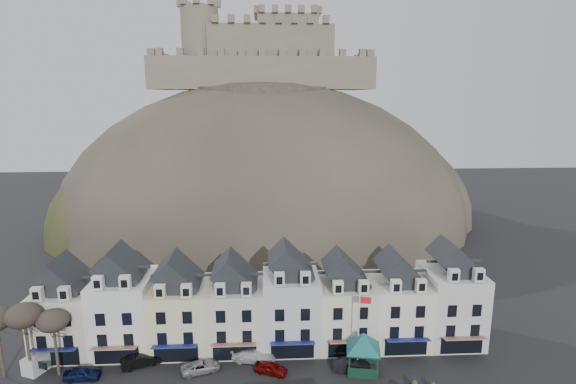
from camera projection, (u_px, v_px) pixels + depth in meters
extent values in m
cube|color=beige|center=(69.00, 318.00, 54.93)|extent=(6.80, 8.00, 8.00)
cube|color=black|center=(65.00, 279.00, 53.83)|extent=(6.80, 5.76, 2.80)
cube|color=beige|center=(37.00, 294.00, 50.31)|extent=(1.20, 0.80, 1.60)
cube|color=beige|center=(65.00, 294.00, 50.46)|extent=(1.20, 0.80, 1.60)
cube|color=black|center=(57.00, 357.00, 51.57)|extent=(5.10, 0.06, 2.20)
cube|color=navy|center=(53.00, 350.00, 50.64)|extent=(5.10, 1.29, 0.43)
cube|color=white|center=(125.00, 312.00, 55.15)|extent=(6.80, 8.00, 9.20)
cube|color=black|center=(121.00, 268.00, 53.92)|extent=(6.80, 5.76, 2.80)
cube|color=white|center=(98.00, 283.00, 50.39)|extent=(1.20, 0.80, 1.60)
cube|color=white|center=(125.00, 282.00, 50.54)|extent=(1.20, 0.80, 1.60)
cube|color=black|center=(117.00, 355.00, 51.91)|extent=(5.10, 0.06, 2.20)
cube|color=maroon|center=(114.00, 348.00, 50.98)|extent=(5.10, 1.29, 0.43)
cube|color=beige|center=(181.00, 316.00, 55.62)|extent=(6.80, 8.00, 8.00)
cube|color=black|center=(179.00, 276.00, 54.51)|extent=(6.80, 5.76, 2.80)
cube|color=beige|center=(160.00, 292.00, 50.99)|extent=(1.20, 0.80, 1.60)
cube|color=beige|center=(187.00, 291.00, 51.14)|extent=(1.20, 0.80, 1.60)
cube|color=black|center=(176.00, 353.00, 52.26)|extent=(5.10, 0.06, 2.20)
cube|color=navy|center=(174.00, 346.00, 51.33)|extent=(5.10, 1.29, 0.43)
cube|color=silver|center=(236.00, 314.00, 55.96)|extent=(6.80, 8.00, 8.00)
cube|color=black|center=(235.00, 275.00, 54.86)|extent=(6.80, 5.76, 2.80)
cube|color=silver|center=(220.00, 290.00, 51.33)|extent=(1.20, 0.80, 1.60)
cube|color=silver|center=(246.00, 290.00, 51.48)|extent=(1.20, 0.80, 1.60)
cube|color=black|center=(235.00, 352.00, 52.60)|extent=(5.10, 0.06, 2.20)
cube|color=maroon|center=(234.00, 345.00, 51.67)|extent=(5.10, 1.29, 0.43)
cube|color=silver|center=(291.00, 308.00, 56.17)|extent=(6.80, 8.00, 9.20)
cube|color=black|center=(291.00, 265.00, 54.94)|extent=(6.80, 5.76, 2.80)
cube|color=silver|center=(279.00, 279.00, 51.42)|extent=(1.20, 0.80, 1.60)
cube|color=silver|center=(305.00, 279.00, 51.57)|extent=(1.20, 0.80, 1.60)
cube|color=black|center=(292.00, 350.00, 52.94)|extent=(5.10, 0.06, 2.20)
cube|color=navy|center=(293.00, 343.00, 52.01)|extent=(5.10, 1.29, 0.43)
cube|color=silver|center=(344.00, 312.00, 56.64)|extent=(6.80, 8.00, 8.00)
cube|color=black|center=(345.00, 273.00, 55.54)|extent=(6.80, 5.76, 2.80)
cube|color=silver|center=(338.00, 288.00, 52.01)|extent=(1.20, 0.80, 1.60)
cube|color=silver|center=(363.00, 287.00, 52.16)|extent=(1.20, 0.80, 1.60)
cube|color=black|center=(350.00, 348.00, 53.28)|extent=(5.10, 0.06, 2.20)
cube|color=maroon|center=(351.00, 342.00, 52.35)|extent=(5.10, 1.29, 0.43)
cube|color=white|center=(397.00, 310.00, 56.98)|extent=(6.80, 8.00, 8.00)
cube|color=black|center=(399.00, 272.00, 55.88)|extent=(6.80, 5.76, 2.80)
cube|color=white|center=(396.00, 286.00, 52.35)|extent=(1.20, 0.80, 1.60)
cube|color=white|center=(421.00, 286.00, 52.50)|extent=(1.20, 0.80, 1.60)
cube|color=black|center=(406.00, 347.00, 53.62)|extent=(5.10, 0.06, 2.20)
cube|color=navy|center=(408.00, 340.00, 52.69)|extent=(5.10, 1.29, 0.43)
cube|color=silver|center=(450.00, 305.00, 57.20)|extent=(6.80, 8.00, 9.20)
cube|color=black|center=(454.00, 262.00, 55.97)|extent=(6.80, 5.76, 2.80)
cube|color=silver|center=(454.00, 276.00, 52.44)|extent=(1.20, 0.80, 1.60)
cube|color=silver|center=(479.00, 275.00, 52.59)|extent=(1.20, 0.80, 1.60)
cube|color=black|center=(462.00, 345.00, 53.96)|extent=(5.10, 0.06, 2.20)
cube|color=maroon|center=(465.00, 338.00, 53.03)|extent=(5.10, 1.29, 0.43)
ellipsoid|color=#342F28|center=(264.00, 223.00, 109.68)|extent=(96.00, 76.00, 68.00)
ellipsoid|color=#2B361B|center=(168.00, 232.00, 102.72)|extent=(52.00, 44.00, 42.00)
ellipsoid|color=#342F28|center=(358.00, 218.00, 114.79)|extent=(56.00, 48.00, 46.00)
ellipsoid|color=#2B361B|center=(245.00, 242.00, 95.82)|extent=(40.00, 28.00, 28.00)
ellipsoid|color=#342F28|center=(310.00, 238.00, 98.47)|extent=(36.00, 28.00, 24.00)
cylinder|color=#342F28|center=(263.00, 94.00, 103.11)|extent=(30.00, 30.00, 3.00)
cube|color=#6B6252|center=(262.00, 73.00, 98.26)|extent=(48.00, 2.20, 7.00)
cube|color=#6B6252|center=(263.00, 76.00, 117.78)|extent=(48.00, 2.20, 7.00)
cube|color=#6B6252|center=(162.00, 75.00, 106.81)|extent=(2.20, 22.00, 7.00)
cube|color=#6B6252|center=(361.00, 75.00, 109.22)|extent=(2.20, 22.00, 7.00)
cube|color=#6B6252|center=(271.00, 51.00, 106.95)|extent=(28.00, 18.00, 10.00)
cube|color=#6B6252|center=(287.00, 45.00, 108.79)|extent=(14.00, 12.00, 13.00)
cylinder|color=#6B6252|center=(201.00, 49.00, 102.24)|extent=(8.40, 8.40, 18.00)
cylinder|color=silver|center=(287.00, 6.00, 106.88)|extent=(0.16, 0.16, 5.00)
cylinder|color=#352A22|center=(1.00, 353.00, 49.54)|extent=(0.32, 0.32, 5.74)
cylinder|color=#352A22|center=(29.00, 351.00, 49.67)|extent=(0.32, 0.32, 6.02)
ellipsoid|color=#383028|center=(24.00, 315.00, 48.75)|extent=(3.78, 3.78, 2.67)
cylinder|color=#352A22|center=(57.00, 353.00, 49.88)|extent=(0.32, 0.32, 5.46)
ellipsoid|color=#383028|center=(53.00, 320.00, 49.05)|extent=(3.43, 3.43, 2.42)
cube|color=#103120|center=(349.00, 351.00, 52.57)|extent=(0.20, 0.20, 2.70)
cube|color=#103120|center=(375.00, 353.00, 52.19)|extent=(0.20, 0.20, 2.70)
cube|color=#103120|center=(349.00, 367.00, 49.63)|extent=(0.20, 0.20, 2.70)
cube|color=#103120|center=(377.00, 369.00, 49.25)|extent=(0.20, 0.20, 2.70)
cube|color=#103120|center=(363.00, 349.00, 50.62)|extent=(4.31, 4.31, 0.13)
cone|color=#135757|center=(363.00, 341.00, 50.41)|extent=(7.32, 7.32, 2.02)
cylinder|color=silver|center=(359.00, 332.00, 50.67)|extent=(0.14, 0.14, 9.17)
cube|color=red|center=(365.00, 300.00, 49.74)|extent=(1.24, 0.31, 0.80)
cube|color=silver|center=(42.00, 360.00, 51.59)|extent=(3.28, 4.61, 1.93)
cube|color=black|center=(42.00, 357.00, 51.51)|extent=(1.65, 0.72, 0.83)
sphere|color=#2B361B|center=(414.00, 383.00, 47.88)|extent=(0.68, 0.68, 0.68)
imported|color=#0B1337|center=(82.00, 374.00, 49.49)|extent=(3.98, 1.73, 1.34)
imported|color=black|center=(141.00, 360.00, 51.92)|extent=(4.75, 3.21, 1.48)
imported|color=#9EA1A6|center=(201.00, 366.00, 50.90)|extent=(4.74, 3.32, 1.22)
imported|color=white|center=(254.00, 355.00, 52.85)|extent=(5.49, 3.15, 1.50)
imported|color=#630605|center=(271.00, 368.00, 50.53)|extent=(4.10, 2.81, 1.30)
imported|color=black|center=(352.00, 365.00, 50.99)|extent=(4.34, 1.84, 1.39)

